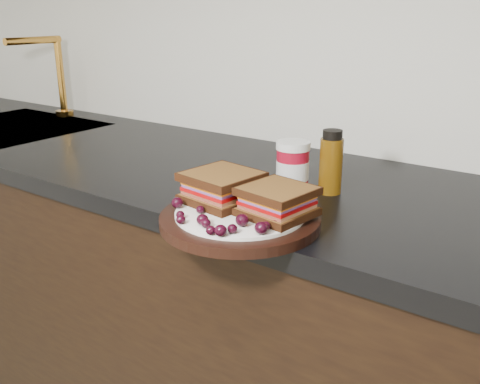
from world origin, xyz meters
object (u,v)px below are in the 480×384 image
(sandwich_left, at_px, (222,187))
(condiment_jar, at_px, (293,166))
(plate, at_px, (240,220))
(oil_bottle, at_px, (331,162))

(sandwich_left, bearing_deg, condiment_jar, 87.54)
(sandwich_left, height_order, condiment_jar, condiment_jar)
(plate, bearing_deg, sandwich_left, 157.45)
(plate, bearing_deg, condiment_jar, 95.59)
(plate, xyz_separation_m, oil_bottle, (0.05, 0.25, 0.06))
(plate, height_order, oil_bottle, oil_bottle)
(plate, relative_size, condiment_jar, 2.71)
(sandwich_left, relative_size, oil_bottle, 0.92)
(plate, relative_size, oil_bottle, 2.15)
(plate, xyz_separation_m, sandwich_left, (-0.06, 0.02, 0.04))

